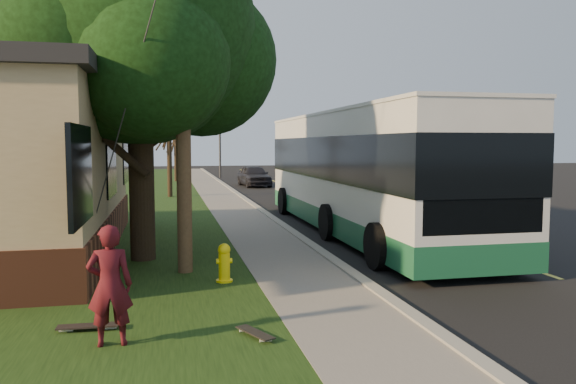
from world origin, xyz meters
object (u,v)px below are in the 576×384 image
object	(u,v)px
skateboard_spare	(88,326)
utility_pole	(182,46)
skateboard_main	(255,333)
distant_car	(254,176)
leafy_tree	(140,33)
traffic_signal	(220,138)
bare_tree_near	(169,155)
skateboarder	(110,285)
transit_bus	(363,169)
fire_hydrant	(224,263)
bare_tree_far	(176,154)

from	to	relation	value
skateboard_spare	utility_pole	bearing A→B (deg)	66.81
skateboard_main	skateboard_spare	xyz separation A→B (m)	(-2.27, 0.75, 0.01)
distant_car	skateboard_spare	bearing A→B (deg)	-108.13
leafy_tree	traffic_signal	size ratio (longest dim) A/B	1.42
leafy_tree	bare_tree_near	xyz separation A→B (m)	(0.67, 15.35, -3.02)
bare_tree_near	traffic_signal	world-z (taller)	traffic_signal
traffic_signal	skateboard_spare	size ratio (longest dim) A/B	6.51
skateboard_spare	distant_car	world-z (taller)	distant_car
skateboarder	transit_bus	bearing A→B (deg)	-129.06
utility_pole	skateboard_spare	size ratio (longest dim) A/B	10.75
traffic_signal	skateboard_main	distance (m)	37.41
leafy_tree	skateboard_main	size ratio (longest dim) A/B	10.69
leafy_tree	skateboard_main	distance (m)	7.88
traffic_signal	skateboarder	xyz separation A→B (m)	(-4.89, -37.08, -2.30)
fire_hydrant	skateboard_spare	bearing A→B (deg)	-131.89
leafy_tree	skateboard_main	bearing A→B (deg)	-73.97
bare_tree_near	utility_pole	bearing A→B (deg)	-89.34
bare_tree_near	skateboard_spare	xyz separation A→B (m)	(-1.27, -20.41, -2.02)
skateboard_spare	skateboarder	bearing A→B (deg)	-60.49
fire_hydrant	skateboard_main	world-z (taller)	fire_hydrant
traffic_signal	skateboard_spare	world-z (taller)	traffic_signal
fire_hydrant	utility_pole	world-z (taller)	utility_pole
bare_tree_near	bare_tree_far	bearing A→B (deg)	87.61
bare_tree_far	distant_car	distance (m)	7.16
fire_hydrant	utility_pole	bearing A→B (deg)	125.38
fire_hydrant	transit_bus	size ratio (longest dim) A/B	0.06
utility_pole	traffic_signal	xyz separation A→B (m)	(3.81, 33.01, -1.47)
bare_tree_near	traffic_signal	bearing A→B (deg)	75.96
skateboard_main	traffic_signal	bearing A→B (deg)	85.39
leafy_tree	bare_tree_near	bearing A→B (deg)	87.50
traffic_signal	fire_hydrant	bearing A→B (deg)	-95.21
skateboarder	distant_car	xyz separation A→B (m)	(6.20, 27.95, -0.18)
utility_pole	transit_bus	size ratio (longest dim) A/B	0.67
utility_pole	bare_tree_far	bearing A→B (deg)	89.40
fire_hydrant	traffic_signal	xyz separation A→B (m)	(3.10, 34.00, 2.73)
fire_hydrant	leafy_tree	size ratio (longest dim) A/B	0.09
fire_hydrant	utility_pole	size ratio (longest dim) A/B	0.08
leafy_tree	distant_car	size ratio (longest dim) A/B	1.95
bare_tree_far	traffic_signal	world-z (taller)	traffic_signal
skateboard_main	leafy_tree	bearing A→B (deg)	106.03
utility_pole	bare_tree_far	size ratio (longest dim) A/B	2.25
bare_tree_far	skateboarder	world-z (taller)	bare_tree_far
skateboard_main	distant_car	bearing A→B (deg)	81.25
fire_hydrant	leafy_tree	bearing A→B (deg)	120.67
skateboard_main	bare_tree_far	bearing A→B (deg)	90.86
bare_tree_near	bare_tree_far	world-z (taller)	bare_tree_near
bare_tree_near	bare_tree_far	xyz separation A→B (m)	(0.50, 12.00, -0.15)
leafy_tree	skateboard_spare	xyz separation A→B (m)	(-0.59, -5.06, -5.04)
bare_tree_far	distant_car	bearing A→B (deg)	-46.86
utility_pole	distant_car	xyz separation A→B (m)	(5.12, 23.87, -3.95)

